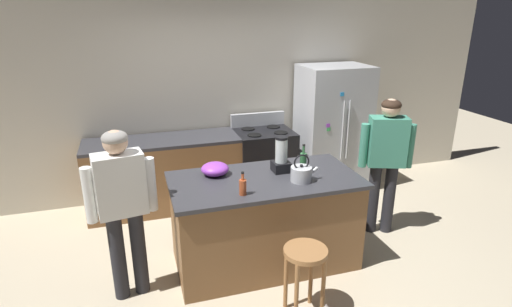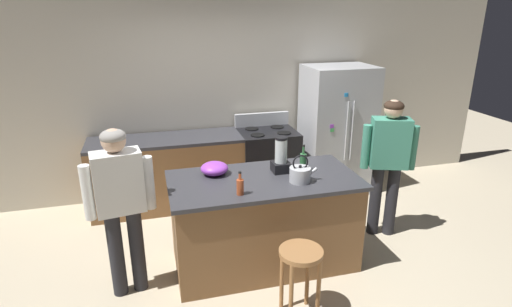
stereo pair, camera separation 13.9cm
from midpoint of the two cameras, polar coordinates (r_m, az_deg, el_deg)
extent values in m
plane|color=beige|center=(4.39, 1.99, -14.72)|extent=(14.00, 14.00, 0.00)
cube|color=beige|center=(5.63, -3.70, 8.04)|extent=(8.00, 0.10, 2.70)
cube|color=brown|center=(4.15, 2.07, -9.64)|extent=(1.76, 0.86, 0.89)
cube|color=#333338|center=(3.95, 2.15, -3.74)|extent=(1.82, 0.92, 0.04)
cube|color=brown|center=(5.41, -10.97, -2.80)|extent=(2.00, 0.64, 0.89)
cube|color=#333338|center=(5.25, -11.29, 1.90)|extent=(2.00, 0.64, 0.04)
cube|color=#B7BABF|center=(5.80, 11.80, 3.22)|extent=(0.90, 0.70, 1.76)
cylinder|color=#B7BABF|center=(5.45, 13.21, 3.00)|extent=(0.02, 0.02, 0.79)
cylinder|color=#B7BABF|center=(5.49, 13.95, 3.05)|extent=(0.02, 0.02, 0.79)
cube|color=#3FB259|center=(5.37, 11.29, 3.22)|extent=(0.05, 0.01, 0.05)
cube|color=purple|center=(5.35, 11.24, 3.73)|extent=(0.05, 0.01, 0.05)
cube|color=#268CD8|center=(5.33, 13.19, 7.94)|extent=(0.05, 0.01, 0.05)
cube|color=red|center=(5.67, 16.16, 1.87)|extent=(0.05, 0.01, 0.05)
cube|color=black|center=(5.59, 2.30, -1.46)|extent=(0.76, 0.64, 0.93)
cube|color=black|center=(5.32, 3.33, -3.14)|extent=(0.60, 0.01, 0.24)
cube|color=#B7BABF|center=(5.69, 1.51, 4.78)|extent=(0.76, 0.06, 0.18)
cylinder|color=black|center=(5.25, 0.98, 2.58)|extent=(0.18, 0.18, 0.01)
cylinder|color=black|center=(5.36, 4.68, 2.86)|extent=(0.18, 0.18, 0.01)
cylinder|color=black|center=(5.53, 0.12, 3.46)|extent=(0.18, 0.18, 0.01)
cylinder|color=black|center=(5.63, 3.66, 3.71)|extent=(0.18, 0.18, 0.01)
cylinder|color=#26262B|center=(3.92, -17.86, -13.18)|extent=(0.15, 0.15, 0.82)
cylinder|color=#26262B|center=(3.94, -15.21, -12.76)|extent=(0.15, 0.15, 0.82)
cube|color=white|center=(3.62, -17.55, -3.84)|extent=(0.43, 0.28, 0.54)
cylinder|color=white|center=(3.63, -21.39, -5.12)|extent=(0.10, 0.10, 0.48)
cylinder|color=white|center=(3.67, -13.61, -3.99)|extent=(0.10, 0.10, 0.48)
sphere|color=#D8AD8C|center=(3.49, -18.16, 1.71)|extent=(0.23, 0.23, 0.20)
ellipsoid|color=gray|center=(3.48, -18.22, 2.26)|extent=(0.24, 0.24, 0.12)
cylinder|color=#26262B|center=(4.94, 19.07, -6.21)|extent=(0.17, 0.17, 0.83)
cylinder|color=#26262B|center=(4.89, 17.02, -6.21)|extent=(0.17, 0.17, 0.83)
cube|color=#3F8C72|center=(4.67, 18.93, 1.40)|extent=(0.45, 0.34, 0.54)
cylinder|color=#3F8C72|center=(4.75, 21.77, 0.73)|extent=(0.11, 0.11, 0.49)
cylinder|color=#3F8C72|center=(4.63, 15.86, 0.91)|extent=(0.11, 0.11, 0.49)
sphere|color=#D8AD8C|center=(4.58, 19.43, 5.83)|extent=(0.26, 0.26, 0.20)
ellipsoid|color=#332319|center=(4.57, 19.48, 6.26)|extent=(0.27, 0.27, 0.12)
cylinder|color=#9E6B3D|center=(3.41, 7.48, -13.49)|extent=(0.36, 0.36, 0.04)
cylinder|color=#9E6B3D|center=(3.47, 6.11, -19.25)|extent=(0.04, 0.04, 0.60)
cylinder|color=#9E6B3D|center=(3.55, 9.83, -18.47)|extent=(0.04, 0.04, 0.60)
cylinder|color=#9E6B3D|center=(3.64, 4.74, -17.06)|extent=(0.04, 0.04, 0.60)
cylinder|color=#9E6B3D|center=(3.72, 8.29, -16.39)|extent=(0.04, 0.04, 0.60)
cone|color=gray|center=(3.52, 10.26, -20.27)|extent=(0.04, 0.04, 0.03)
cube|color=black|center=(4.09, 4.42, -1.87)|extent=(0.17, 0.17, 0.10)
cylinder|color=silver|center=(4.03, 4.48, 0.36)|extent=(0.12, 0.12, 0.24)
cylinder|color=black|center=(3.99, 4.53, 2.14)|extent=(0.12, 0.12, 0.02)
cylinder|color=#2D6638|center=(4.11, 7.52, -1.25)|extent=(0.07, 0.07, 0.18)
cylinder|color=#2D6638|center=(4.07, 7.60, 0.46)|extent=(0.03, 0.03, 0.08)
cylinder|color=black|center=(4.05, 7.63, 1.09)|extent=(0.03, 0.03, 0.02)
cylinder|color=#B24C26|center=(3.58, -1.11, -4.70)|extent=(0.06, 0.06, 0.14)
cylinder|color=#B24C26|center=(3.54, -1.12, -3.23)|extent=(0.02, 0.02, 0.06)
cylinder|color=black|center=(3.52, -1.12, -2.66)|extent=(0.03, 0.03, 0.02)
ellipsoid|color=purple|center=(4.02, -4.81, -2.08)|extent=(0.27, 0.27, 0.12)
cylinder|color=#B7BABF|center=(3.87, 7.16, -2.95)|extent=(0.20, 0.20, 0.14)
sphere|color=black|center=(3.83, 7.21, -1.78)|extent=(0.03, 0.03, 0.03)
cylinder|color=#B7BABF|center=(3.91, 8.94, -2.47)|extent=(0.09, 0.03, 0.08)
torus|color=black|center=(3.82, 7.23, -1.29)|extent=(0.16, 0.02, 0.16)
camera|label=1|loc=(0.07, -89.04, 0.34)|focal=28.76mm
camera|label=2|loc=(0.07, 90.96, -0.34)|focal=28.76mm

